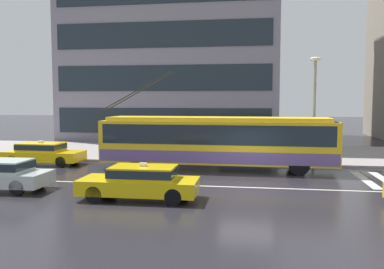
# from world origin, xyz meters

# --- Properties ---
(ground_plane) EXTENTS (160.00, 160.00, 0.00)m
(ground_plane) POSITION_xyz_m (0.00, 0.00, 0.00)
(ground_plane) COLOR #252329
(sidewalk_slab) EXTENTS (80.00, 10.00, 0.14)m
(sidewalk_slab) POSITION_xyz_m (0.00, 9.82, 0.07)
(sidewalk_slab) COLOR gray
(sidewalk_slab) RESTS_ON ground_plane
(crosswalk_stripe_edge_near) EXTENTS (0.44, 4.40, 0.01)m
(crosswalk_stripe_edge_near) POSITION_xyz_m (5.53, 1.41, 0.00)
(crosswalk_stripe_edge_near) COLOR beige
(crosswalk_stripe_edge_near) RESTS_ON ground_plane
(lane_centre_line) EXTENTS (72.00, 0.14, 0.01)m
(lane_centre_line) POSITION_xyz_m (0.00, -1.20, 0.00)
(lane_centre_line) COLOR silver
(lane_centre_line) RESTS_ON ground_plane
(trolleybus) EXTENTS (13.31, 2.74, 5.29)m
(trolleybus) POSITION_xyz_m (-1.65, 3.22, 1.57)
(trolleybus) COLOR yellow
(trolleybus) RESTS_ON ground_plane
(taxi_oncoming_near) EXTENTS (4.46, 1.79, 1.39)m
(taxi_oncoming_near) POSITION_xyz_m (-3.87, -3.93, 0.70)
(taxi_oncoming_near) COLOR yellow
(taxi_oncoming_near) RESTS_ON ground_plane
(taxi_queued_behind_bus) EXTENTS (4.55, 1.91, 1.39)m
(taxi_queued_behind_bus) POSITION_xyz_m (-11.87, 3.40, 0.70)
(taxi_queued_behind_bus) COLOR yellow
(taxi_queued_behind_bus) RESTS_ON ground_plane
(bus_shelter) EXTENTS (4.03, 1.79, 2.43)m
(bus_shelter) POSITION_xyz_m (-3.83, 7.24, 1.99)
(bus_shelter) COLOR gray
(bus_shelter) RESTS_ON sidewalk_slab
(pedestrian_at_shelter) EXTENTS (1.36, 1.36, 2.04)m
(pedestrian_at_shelter) POSITION_xyz_m (-6.55, 5.68, 1.76)
(pedestrian_at_shelter) COLOR brown
(pedestrian_at_shelter) RESTS_ON sidewalk_slab
(pedestrian_approaching_curb) EXTENTS (1.39, 1.39, 1.95)m
(pedestrian_approaching_curb) POSITION_xyz_m (-4.75, 6.54, 1.71)
(pedestrian_approaching_curb) COLOR navy
(pedestrian_approaching_curb) RESTS_ON sidewalk_slab
(street_lamp) EXTENTS (0.60, 0.32, 6.04)m
(street_lamp) POSITION_xyz_m (3.68, 5.38, 3.75)
(street_lamp) COLOR gray
(street_lamp) RESTS_ON sidewalk_slab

